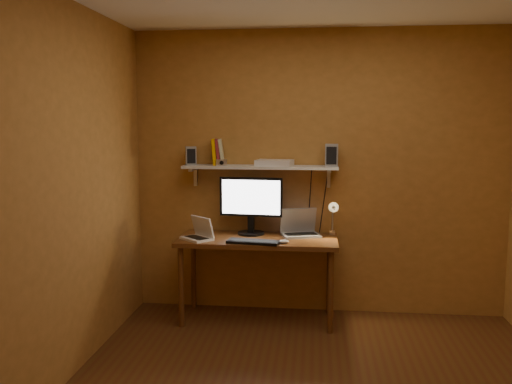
# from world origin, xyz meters

# --- Properties ---
(room) EXTENTS (3.44, 3.24, 2.64)m
(room) POSITION_xyz_m (0.00, 0.00, 1.30)
(room) COLOR #503014
(room) RESTS_ON ground
(desk) EXTENTS (1.40, 0.60, 0.75)m
(desk) POSITION_xyz_m (-0.53, 1.28, 0.66)
(desk) COLOR brown
(desk) RESTS_ON ground
(wall_shelf) EXTENTS (1.40, 0.25, 0.21)m
(wall_shelf) POSITION_xyz_m (-0.53, 1.47, 1.36)
(wall_shelf) COLOR silver
(wall_shelf) RESTS_ON room
(monitor) EXTENTS (0.58, 0.26, 0.52)m
(monitor) POSITION_xyz_m (-0.61, 1.44, 1.04)
(monitor) COLOR black
(monitor) RESTS_ON desk
(laptop) EXTENTS (0.38, 0.33, 0.24)m
(laptop) POSITION_xyz_m (-0.16, 1.43, 0.82)
(laptop) COLOR gray
(laptop) RESTS_ON desk
(netbook) EXTENTS (0.32, 0.32, 0.20)m
(netbook) POSITION_xyz_m (-1.03, 1.17, 0.80)
(netbook) COLOR white
(netbook) RESTS_ON desk
(keyboard) EXTENTS (0.46, 0.21, 0.02)m
(keyboard) POSITION_xyz_m (-0.54, 1.07, 0.76)
(keyboard) COLOR black
(keyboard) RESTS_ON desk
(mouse) EXTENTS (0.10, 0.08, 0.03)m
(mouse) POSITION_xyz_m (-0.28, 1.09, 0.77)
(mouse) COLOR white
(mouse) RESTS_ON desk
(desk_lamp) EXTENTS (0.09, 0.23, 0.38)m
(desk_lamp) POSITION_xyz_m (0.13, 1.41, 0.96)
(desk_lamp) COLOR silver
(desk_lamp) RESTS_ON desk
(speaker_left) EXTENTS (0.12, 0.12, 0.17)m
(speaker_left) POSITION_xyz_m (-1.17, 1.48, 1.46)
(speaker_left) COLOR gray
(speaker_left) RESTS_ON wall_shelf
(speaker_right) EXTENTS (0.12, 0.12, 0.20)m
(speaker_right) POSITION_xyz_m (0.11, 1.47, 1.47)
(speaker_right) COLOR gray
(speaker_right) RESTS_ON wall_shelf
(books) EXTENTS (0.14, 0.17, 0.24)m
(books) POSITION_xyz_m (-0.92, 1.49, 1.49)
(books) COLOR #F1A800
(books) RESTS_ON wall_shelf
(shelf_camera) EXTENTS (0.10, 0.06, 0.06)m
(shelf_camera) POSITION_xyz_m (-0.87, 1.41, 1.40)
(shelf_camera) COLOR silver
(shelf_camera) RESTS_ON wall_shelf
(router) EXTENTS (0.35, 0.26, 0.05)m
(router) POSITION_xyz_m (-0.40, 1.47, 1.40)
(router) COLOR white
(router) RESTS_ON wall_shelf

